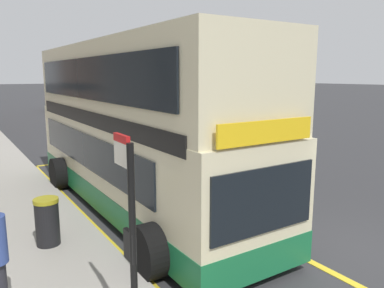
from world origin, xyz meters
The scene contains 7 objects.
ground_plane centered at (0.00, 32.00, 0.00)m, with size 260.00×260.00×0.00m, color #333335.
double_decker_bus centered at (-2.46, 4.80, 2.06)m, with size 3.17×10.13×4.40m.
bus_bay_markings centered at (-2.43, 4.84, 0.01)m, with size 3.14×12.81×0.01m.
bus_stop_sign centered at (-4.80, -0.30, 1.74)m, with size 0.09×0.51×2.72m.
parked_car_maroon_far centered at (3.01, 35.37, 0.80)m, with size 2.09×4.20×1.62m.
parked_car_teal_ahead centered at (4.68, 15.19, 0.80)m, with size 2.09×4.20×1.62m.
litter_bin centered at (-5.11, 3.25, 0.64)m, with size 0.50×0.50×0.98m.
Camera 1 is at (-6.57, -4.49, 3.59)m, focal length 35.33 mm.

